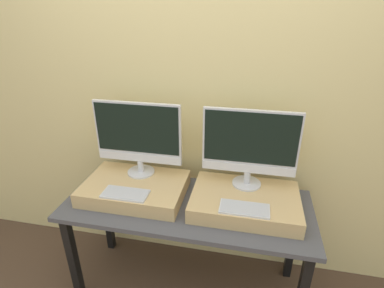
{
  "coord_description": "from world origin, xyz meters",
  "views": [
    {
      "loc": [
        0.34,
        -1.18,
        1.82
      ],
      "look_at": [
        0.0,
        0.45,
        1.05
      ],
      "focal_mm": 28.0,
      "sensor_mm": 36.0,
      "label": 1
    }
  ],
  "objects_px": {
    "keyboard_left": "(125,194)",
    "monitor_right": "(250,146)",
    "monitor_left": "(138,136)",
    "keyboard_right": "(244,209)"
  },
  "relations": [
    {
      "from": "monitor_left",
      "to": "keyboard_right",
      "type": "bearing_deg",
      "value": -20.59
    },
    {
      "from": "monitor_left",
      "to": "monitor_right",
      "type": "bearing_deg",
      "value": 0.0
    },
    {
      "from": "keyboard_left",
      "to": "monitor_right",
      "type": "height_order",
      "value": "monitor_right"
    },
    {
      "from": "keyboard_left",
      "to": "monitor_right",
      "type": "distance_m",
      "value": 0.79
    },
    {
      "from": "monitor_left",
      "to": "monitor_right",
      "type": "distance_m",
      "value": 0.7
    },
    {
      "from": "monitor_left",
      "to": "monitor_right",
      "type": "xyz_separation_m",
      "value": [
        0.7,
        0.0,
        0.0
      ]
    },
    {
      "from": "keyboard_right",
      "to": "keyboard_left",
      "type": "bearing_deg",
      "value": 180.0
    },
    {
      "from": "monitor_left",
      "to": "monitor_right",
      "type": "relative_size",
      "value": 1.0
    },
    {
      "from": "keyboard_left",
      "to": "keyboard_right",
      "type": "xyz_separation_m",
      "value": [
        0.7,
        0.0,
        0.0
      ]
    },
    {
      "from": "monitor_right",
      "to": "keyboard_right",
      "type": "xyz_separation_m",
      "value": [
        0.0,
        -0.26,
        -0.26
      ]
    }
  ]
}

